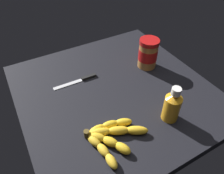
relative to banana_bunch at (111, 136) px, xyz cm
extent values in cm
cube|color=black|center=(-20.89, 13.34, -3.52)|extent=(80.07, 78.80, 4.04)
ellipsoid|color=gold|center=(-1.07, -5.87, -0.09)|extent=(6.31, 4.35, 2.83)
ellipsoid|color=gold|center=(3.40, -4.84, -0.09)|extent=(6.12, 3.71, 2.83)
ellipsoid|color=gold|center=(7.96, -4.40, -0.09)|extent=(5.84, 3.02, 2.83)
ellipsoid|color=yellow|center=(-1.89, -4.32, 0.04)|extent=(6.43, 6.29, 3.09)
ellipsoid|color=yellow|center=(1.80, -1.38, 0.04)|extent=(6.63, 5.87, 3.09)
ellipsoid|color=yellow|center=(5.90, 0.96, 0.04)|extent=(6.67, 5.32, 3.09)
ellipsoid|color=gold|center=(-3.14, -2.56, 0.07)|extent=(5.62, 8.53, 3.14)
ellipsoid|color=gold|center=(-0.71, 3.30, 0.07)|extent=(6.24, 8.51, 3.14)
ellipsoid|color=gold|center=(2.30, 8.88, 0.07)|extent=(6.80, 8.41, 3.14)
ellipsoid|color=yellow|center=(-4.85, -2.96, -0.09)|extent=(3.04, 6.36, 2.83)
ellipsoid|color=yellow|center=(-4.49, 2.02, -0.09)|extent=(3.90, 6.67, 2.83)
ellipsoid|color=yellow|center=(-3.08, 6.80, -0.09)|extent=(5.02, 6.87, 2.83)
cylinder|color=brown|center=(-4.71, -6.96, 0.30)|extent=(2.00, 2.00, 3.00)
cylinder|color=#B27238|center=(-28.07, 35.33, 4.64)|extent=(8.70, 8.70, 12.29)
cylinder|color=#B71414|center=(-28.07, 35.33, 5.26)|extent=(8.88, 8.88, 5.53)
cylinder|color=#B71414|center=(-28.07, 35.33, 11.76)|extent=(9.07, 9.07, 1.95)
cylinder|color=orange|center=(2.46, 23.51, 3.62)|extent=(6.10, 6.10, 10.24)
cone|color=orange|center=(2.46, 23.51, 9.78)|extent=(6.10, 6.10, 2.08)
cylinder|color=white|center=(2.46, 23.51, 12.11)|extent=(3.28, 3.28, 2.59)
cube|color=silver|center=(-33.62, -3.12, -1.20)|extent=(2.09, 13.05, 0.50)
cube|color=black|center=(-33.40, 6.89, -0.90)|extent=(1.75, 7.03, 1.20)
camera|label=1|loc=(36.55, -20.19, 61.07)|focal=34.06mm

